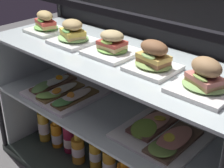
{
  "coord_description": "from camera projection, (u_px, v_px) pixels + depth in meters",
  "views": [
    {
      "loc": [
        0.88,
        -0.96,
        1.23
      ],
      "look_at": [
        0.0,
        0.0,
        0.57
      ],
      "focal_mm": 52.06,
      "sensor_mm": 36.0,
      "label": 1
    }
  ],
  "objects": [
    {
      "name": "plated_roll_sandwich_mid_right",
      "position": [
        205.0,
        80.0,
        1.07
      ],
      "size": [
        0.2,
        0.2,
        0.12
      ],
      "color": "white",
      "rests_on": "shelf_upper_glass"
    },
    {
      "name": "shelf_lower_glass",
      "position": [
        112.0,
        113.0,
        1.53
      ],
      "size": [
        1.27,
        0.46,
        0.01
      ],
      "primitive_type": "cube",
      "color": "silver",
      "rests_on": "riser_lower_tier"
    },
    {
      "name": "plated_roll_sandwich_far_right",
      "position": [
        73.0,
        34.0,
        1.5
      ],
      "size": [
        0.18,
        0.18,
        0.11
      ],
      "color": "white",
      "rests_on": "shelf_upper_glass"
    },
    {
      "name": "juice_bottle_front_middle",
      "position": [
        69.0,
        138.0,
        1.84
      ],
      "size": [
        0.07,
        0.07,
        0.23
      ],
      "color": "maroon",
      "rests_on": "case_base_deck"
    },
    {
      "name": "plated_roll_sandwich_mid_left",
      "position": [
        153.0,
        59.0,
        1.23
      ],
      "size": [
        0.18,
        0.18,
        0.12
      ],
      "color": "white",
      "rests_on": "shelf_upper_glass"
    },
    {
      "name": "riser_lower_tier",
      "position": [
        112.0,
        146.0,
        1.62
      ],
      "size": [
        1.26,
        0.45,
        0.38
      ],
      "color": "silver",
      "rests_on": "case_base_deck"
    },
    {
      "name": "riser_upper_tier",
      "position": [
        112.0,
        85.0,
        1.47
      ],
      "size": [
        1.26,
        0.45,
        0.28
      ],
      "color": "silver",
      "rests_on": "shelf_lower_glass"
    },
    {
      "name": "open_sandwich_tray_right_of_center",
      "position": [
        63.0,
        91.0,
        1.67
      ],
      "size": [
        0.34,
        0.35,
        0.06
      ],
      "color": "white",
      "rests_on": "shelf_lower_glass"
    },
    {
      "name": "case_frame",
      "position": [
        135.0,
        80.0,
        1.59
      ],
      "size": [
        1.31,
        0.51,
        1.0
      ],
      "color": "black",
      "rests_on": "ground"
    },
    {
      "name": "juice_bottle_back_center",
      "position": [
        44.0,
        126.0,
        1.94
      ],
      "size": [
        0.07,
        0.07,
        0.24
      ],
      "color": "gold",
      "rests_on": "case_base_deck"
    },
    {
      "name": "plated_roll_sandwich_far_left",
      "position": [
        46.0,
        24.0,
        1.66
      ],
      "size": [
        0.17,
        0.17,
        0.11
      ],
      "color": "white",
      "rests_on": "shelf_upper_glass"
    },
    {
      "name": "juice_bottle_back_right",
      "position": [
        95.0,
        154.0,
        1.71
      ],
      "size": [
        0.06,
        0.06,
        0.22
      ],
      "color": "gold",
      "rests_on": "case_base_deck"
    },
    {
      "name": "plated_roll_sandwich_near_left_corner",
      "position": [
        113.0,
        46.0,
        1.38
      ],
      "size": [
        0.2,
        0.2,
        0.1
      ],
      "color": "white",
      "rests_on": "shelf_upper_glass"
    },
    {
      "name": "juice_bottle_front_right_end",
      "position": [
        78.0,
        149.0,
        1.77
      ],
      "size": [
        0.07,
        0.07,
        0.2
      ],
      "color": "gold",
      "rests_on": "case_base_deck"
    },
    {
      "name": "open_sandwich_tray_near_left_corner",
      "position": [
        163.0,
        133.0,
        1.34
      ],
      "size": [
        0.34,
        0.35,
        0.05
      ],
      "color": "white",
      "rests_on": "shelf_lower_glass"
    },
    {
      "name": "juice_bottle_front_second",
      "position": [
        109.0,
        164.0,
        1.63
      ],
      "size": [
        0.07,
        0.07,
        0.24
      ],
      "color": "gold",
      "rests_on": "case_base_deck"
    },
    {
      "name": "juice_bottle_front_fourth",
      "position": [
        57.0,
        134.0,
        1.89
      ],
      "size": [
        0.06,
        0.06,
        0.2
      ],
      "color": "orange",
      "rests_on": "case_base_deck"
    },
    {
      "name": "shelf_upper_glass",
      "position": [
        112.0,
        55.0,
        1.4
      ],
      "size": [
        1.27,
        0.46,
        0.01
      ],
      "primitive_type": "cube",
      "color": "silver",
      "rests_on": "riser_upper_tier"
    }
  ]
}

